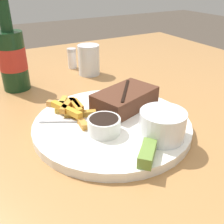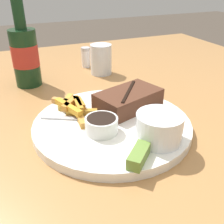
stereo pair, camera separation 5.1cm
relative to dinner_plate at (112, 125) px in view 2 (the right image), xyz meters
The scene contains 12 objects.
dining_table 0.07m from the dinner_plate, ahead, with size 1.39×1.42×0.77m.
dinner_plate is the anchor object (origin of this frame).
steak_portion 0.07m from the dinner_plate, 35.96° to the left, with size 0.16×0.12×0.04m.
fries_pile 0.09m from the dinner_plate, 130.26° to the left, with size 0.08×0.15×0.02m.
coleslaw_cup 0.11m from the dinner_plate, 63.04° to the right, with size 0.08×0.08×0.05m.
dipping_sauce_cup 0.05m from the dinner_plate, 138.64° to the right, with size 0.06×0.06×0.03m.
pickle_spear 0.13m from the dinner_plate, 94.55° to the right, with size 0.06×0.06×0.02m.
fork_utensil 0.08m from the dinner_plate, 151.74° to the left, with size 0.12×0.07×0.00m.
knife_utensil 0.05m from the dinner_plate, 76.79° to the left, with size 0.13×0.13×0.01m.
beer_bottle 0.34m from the dinner_plate, 111.50° to the left, with size 0.07×0.07×0.24m.
drinking_glass 0.33m from the dinner_plate, 72.66° to the left, with size 0.06×0.06×0.09m.
salt_shaker 0.40m from the dinner_plate, 79.26° to the left, with size 0.03×0.03×0.07m.
Camera 2 is at (-0.18, -0.42, 1.05)m, focal length 42.00 mm.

